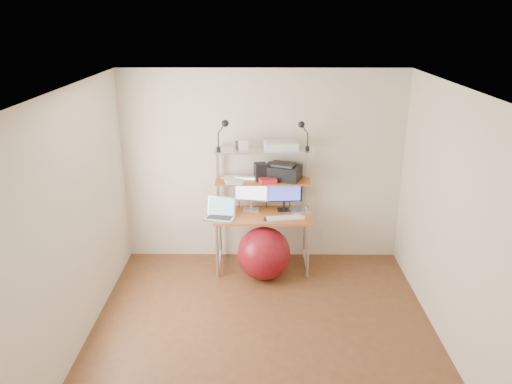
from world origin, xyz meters
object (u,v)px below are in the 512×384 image
at_px(monitor_black, 284,193).
at_px(printer, 283,172).
at_px(monitor_silver, 251,191).
at_px(laptop, 221,213).
at_px(exercise_ball, 264,253).

relative_size(monitor_black, printer, 0.90).
height_order(monitor_silver, monitor_black, monitor_silver).
bearing_deg(laptop, monitor_silver, 45.18).
distance_m(monitor_silver, laptop, 0.49).
relative_size(monitor_silver, laptop, 1.22).
bearing_deg(printer, monitor_black, -17.90).
bearing_deg(exercise_ball, printer, 61.72).
height_order(laptop, printer, printer).
bearing_deg(monitor_silver, laptop, -140.61).
relative_size(laptop, exercise_ball, 0.61).
distance_m(monitor_black, exercise_ball, 0.81).
bearing_deg(printer, exercise_ball, -98.62).
xyz_separation_m(monitor_black, printer, (-0.02, 0.02, 0.28)).
height_order(monitor_black, printer, printer).
xyz_separation_m(laptop, printer, (0.77, 0.27, 0.46)).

